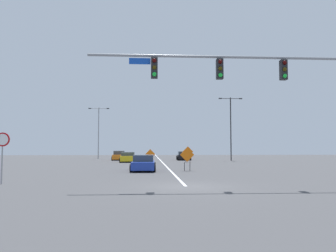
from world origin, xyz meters
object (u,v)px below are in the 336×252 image
(construction_sign_left_shoulder, at_px, (150,155))
(car_yellow_approaching, at_px, (128,157))
(car_black_mid, at_px, (184,156))
(traffic_signal_assembly, at_px, (256,79))
(car_blue_distant, at_px, (143,163))
(stop_sign, at_px, (2,148))
(car_orange_passing, at_px, (119,156))
(street_lamp_near_right, at_px, (231,124))
(construction_sign_right_lane, at_px, (188,152))
(street_lamp_near_left, at_px, (99,129))
(construction_sign_left_lane, at_px, (187,156))

(construction_sign_left_shoulder, relative_size, car_yellow_approaching, 0.40)
(car_black_mid, xyz_separation_m, car_yellow_approaching, (-8.12, -6.44, 0.00))
(traffic_signal_assembly, xyz_separation_m, car_blue_distant, (-5.99, 11.33, -4.88))
(stop_sign, bearing_deg, car_yellow_approaching, 78.74)
(traffic_signal_assembly, xyz_separation_m, car_orange_passing, (-9.98, 34.80, -4.87))
(street_lamp_near_right, xyz_separation_m, construction_sign_left_shoulder, (-11.95, -10.36, -4.34))
(car_blue_distant, bearing_deg, traffic_signal_assembly, -62.14)
(stop_sign, distance_m, street_lamp_near_right, 36.36)
(stop_sign, height_order, car_yellow_approaching, stop_sign)
(stop_sign, height_order, car_orange_passing, stop_sign)
(traffic_signal_assembly, bearing_deg, construction_sign_right_lane, 90.94)
(car_orange_passing, xyz_separation_m, car_blue_distant, (3.99, -23.47, -0.01))
(street_lamp_near_left, bearing_deg, car_black_mid, -27.81)
(street_lamp_near_right, relative_size, construction_sign_left_shoulder, 5.34)
(construction_sign_left_lane, height_order, car_black_mid, construction_sign_left_lane)
(street_lamp_near_right, bearing_deg, street_lamp_near_left, 154.24)
(construction_sign_left_lane, xyz_separation_m, car_blue_distant, (-3.67, 0.12, -0.59))
(car_yellow_approaching, xyz_separation_m, car_blue_distant, (2.26, -16.59, 0.01))
(traffic_signal_assembly, height_order, car_yellow_approaching, traffic_signal_assembly)
(street_lamp_near_left, xyz_separation_m, construction_sign_left_lane, (11.84, -30.55, -3.96))
(construction_sign_left_shoulder, xyz_separation_m, car_blue_distant, (-0.65, -10.06, -0.45))
(traffic_signal_assembly, bearing_deg, stop_sign, 173.05)
(car_black_mid, bearing_deg, construction_sign_left_shoulder, -111.88)
(construction_sign_right_lane, bearing_deg, street_lamp_near_right, 37.47)
(construction_sign_right_lane, bearing_deg, car_black_mid, 87.86)
(stop_sign, distance_m, construction_sign_right_lane, 27.95)
(street_lamp_near_left, height_order, car_yellow_approaching, street_lamp_near_left)
(car_black_mid, xyz_separation_m, car_blue_distant, (-5.86, -23.03, 0.01))
(street_lamp_near_right, distance_m, car_yellow_approaching, 16.07)
(construction_sign_left_shoulder, xyz_separation_m, car_yellow_approaching, (-2.91, 6.54, -0.46))
(car_yellow_approaching, height_order, car_blue_distant, car_blue_distant)
(traffic_signal_assembly, distance_m, street_lamp_near_right, 32.42)
(car_yellow_approaching, bearing_deg, stop_sign, -101.26)
(car_orange_passing, bearing_deg, construction_sign_left_lane, -72.01)
(car_black_mid, height_order, car_orange_passing, car_orange_passing)
(street_lamp_near_right, distance_m, car_blue_distant, 24.46)
(car_yellow_approaching, bearing_deg, car_blue_distant, -82.23)
(construction_sign_left_lane, bearing_deg, stop_sign, -139.41)
(construction_sign_left_lane, relative_size, car_black_mid, 0.43)
(car_yellow_approaching, relative_size, car_orange_passing, 1.01)
(car_black_mid, bearing_deg, car_orange_passing, 177.45)
(street_lamp_near_right, xyz_separation_m, car_black_mid, (-6.74, 2.62, -4.80))
(street_lamp_near_left, bearing_deg, construction_sign_left_shoulder, -66.61)
(stop_sign, height_order, construction_sign_left_shoulder, stop_sign)
(construction_sign_right_lane, bearing_deg, car_orange_passing, 138.48)
(traffic_signal_assembly, bearing_deg, car_blue_distant, 117.86)
(construction_sign_left_shoulder, distance_m, car_yellow_approaching, 7.17)
(construction_sign_right_lane, bearing_deg, construction_sign_left_lane, -97.11)
(car_black_mid, distance_m, car_yellow_approaching, 10.36)
(traffic_signal_assembly, height_order, construction_sign_right_lane, traffic_signal_assembly)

